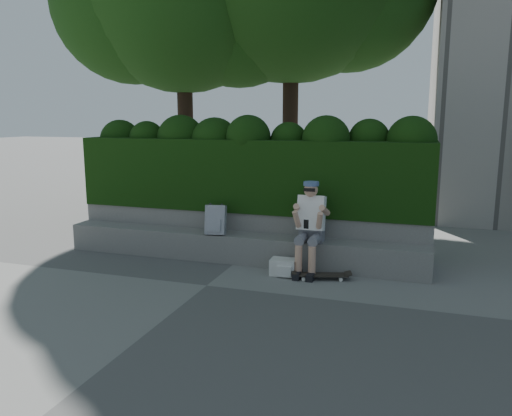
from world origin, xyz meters
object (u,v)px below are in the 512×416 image
(backpack_ground, at_px, (283,267))
(backpack_plaid, at_px, (216,220))
(person, at_px, (310,223))
(skateboard, at_px, (322,275))

(backpack_ground, bearing_deg, backpack_plaid, 161.76)
(person, relative_size, backpack_plaid, 2.92)
(person, bearing_deg, skateboard, -51.13)
(person, relative_size, skateboard, 1.75)
(person, distance_m, backpack_plaid, 1.57)
(backpack_plaid, bearing_deg, skateboard, -22.10)
(skateboard, height_order, backpack_ground, backpack_ground)
(person, distance_m, skateboard, 0.79)
(backpack_ground, bearing_deg, skateboard, -6.00)
(backpack_plaid, relative_size, backpack_ground, 1.27)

